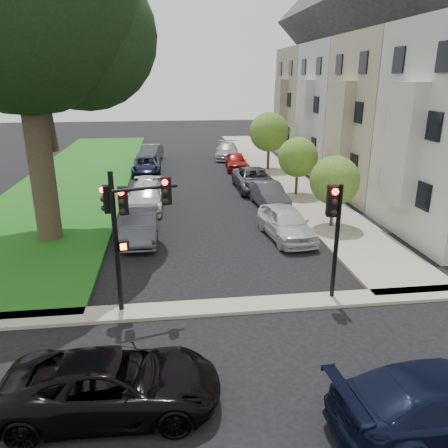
{
  "coord_description": "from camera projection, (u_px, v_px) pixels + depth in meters",
  "views": [
    {
      "loc": [
        -2.06,
        -10.98,
        7.43
      ],
      "look_at": [
        0.0,
        5.0,
        2.0
      ],
      "focal_mm": 35.0,
      "sensor_mm": 36.0,
      "label": 1
    }
  ],
  "objects": [
    {
      "name": "car_parked_3",
      "position": [
        236.0,
        161.0,
        36.72
      ],
      "size": [
        1.99,
        4.29,
        1.42
      ],
      "primitive_type": "imported",
      "rotation": [
        0.0,
        0.0,
        -0.08
      ],
      "color": "maroon",
      "rests_on": "ground"
    },
    {
      "name": "ground",
      "position": [
        245.0,
        341.0,
        12.94
      ],
      "size": [
        140.0,
        140.0,
        0.0
      ],
      "primitive_type": "plane",
      "color": "black",
      "rests_on": "ground"
    },
    {
      "name": "grass_strip",
      "position": [
        80.0,
        176.0,
        34.39
      ],
      "size": [
        8.0,
        44.0,
        0.12
      ],
      "primitive_type": "cube",
      "color": "#1E6017",
      "rests_on": "ground"
    },
    {
      "name": "traffic_signal_main",
      "position": [
        126.0,
        218.0,
        13.57
      ],
      "size": [
        2.33,
        0.7,
        4.76
      ],
      "color": "black",
      "rests_on": "ground"
    },
    {
      "name": "car_parked_8",
      "position": [
        147.0,
        166.0,
        35.14
      ],
      "size": [
        2.23,
        4.84,
        1.34
      ],
      "primitive_type": "imported",
      "rotation": [
        0.0,
        0.0,
        0.0
      ],
      "color": "black",
      "rests_on": "ground"
    },
    {
      "name": "car_parked_0",
      "position": [
        286.0,
        223.0,
        21.0
      ],
      "size": [
        2.27,
        4.71,
        1.55
      ],
      "primitive_type": "imported",
      "rotation": [
        0.0,
        0.0,
        0.1
      ],
      "color": "silver",
      "rests_on": "ground"
    },
    {
      "name": "sidewalk_right",
      "position": [
        275.0,
        170.0,
        36.29
      ],
      "size": [
        3.5,
        44.0,
        0.12
      ],
      "primitive_type": "cube",
      "color": "#A8A090",
      "rests_on": "ground"
    },
    {
      "name": "house_b",
      "position": [
        403.0,
        86.0,
        26.8
      ],
      "size": [
        7.7,
        7.55,
        15.97
      ],
      "color": "gray",
      "rests_on": "ground"
    },
    {
      "name": "house_c",
      "position": [
        353.0,
        84.0,
        33.85
      ],
      "size": [
        7.7,
        7.55,
        15.97
      ],
      "color": "silver",
      "rests_on": "ground"
    },
    {
      "name": "small_tree_a",
      "position": [
        335.0,
        181.0,
        21.91
      ],
      "size": [
        2.5,
        2.5,
        3.75
      ],
      "color": "black",
      "rests_on": "ground"
    },
    {
      "name": "small_tree_b",
      "position": [
        298.0,
        157.0,
        27.96
      ],
      "size": [
        2.56,
        2.56,
        3.84
      ],
      "color": "black",
      "rests_on": "ground"
    },
    {
      "name": "small_tree_c",
      "position": [
        269.0,
        132.0,
        35.58
      ],
      "size": [
        3.19,
        3.19,
        4.78
      ],
      "color": "black",
      "rests_on": "ground"
    },
    {
      "name": "car_parked_6",
      "position": [
        146.0,
        197.0,
        25.72
      ],
      "size": [
        2.31,
        5.21,
        1.49
      ],
      "primitive_type": "imported",
      "rotation": [
        0.0,
        0.0,
        -0.04
      ],
      "color": "silver",
      "rests_on": "ground"
    },
    {
      "name": "car_parked_4",
      "position": [
        227.0,
        151.0,
        41.79
      ],
      "size": [
        2.85,
        5.37,
        1.48
      ],
      "primitive_type": "imported",
      "rotation": [
        0.0,
        0.0,
        -0.16
      ],
      "color": "#999BA0",
      "rests_on": "ground"
    },
    {
      "name": "sidewalk_cross",
      "position": [
        235.0,
        306.0,
        14.8
      ],
      "size": [
        60.0,
        1.0,
        0.12
      ],
      "primitive_type": "cube",
      "color": "#A8A090",
      "rests_on": "ground"
    },
    {
      "name": "car_cross_far",
      "position": [
        447.0,
        402.0,
        9.46
      ],
      "size": [
        5.35,
        2.5,
        1.51
      ],
      "primitive_type": "imported",
      "rotation": [
        0.0,
        0.0,
        1.65
      ],
      "color": "black",
      "rests_on": "ground"
    },
    {
      "name": "car_parked_5",
      "position": [
        140.0,
        224.0,
        20.82
      ],
      "size": [
        1.62,
        4.65,
        1.53
      ],
      "primitive_type": "imported",
      "rotation": [
        0.0,
        0.0,
        -0.0
      ],
      "color": "#3F4247",
      "rests_on": "ground"
    },
    {
      "name": "car_parked_7",
      "position": [
        146.0,
        186.0,
        28.77
      ],
      "size": [
        1.68,
        3.8,
        1.27
      ],
      "primitive_type": "imported",
      "rotation": [
        0.0,
        0.0,
        -0.05
      ],
      "color": "silver",
      "rests_on": "ground"
    },
    {
      "name": "car_parked_2",
      "position": [
        254.0,
        179.0,
        30.03
      ],
      "size": [
        2.52,
        5.4,
        1.49
      ],
      "primitive_type": "imported",
      "rotation": [
        0.0,
        0.0,
        0.01
      ],
      "color": "#3F4247",
      "rests_on": "ground"
    },
    {
      "name": "car_parked_9",
      "position": [
        150.0,
        153.0,
        40.19
      ],
      "size": [
        2.43,
        4.87,
        1.53
      ],
      "primitive_type": "imported",
      "rotation": [
        0.0,
        0.0,
        -0.18
      ],
      "color": "#3F4247",
      "rests_on": "ground"
    },
    {
      "name": "traffic_signal_secondary",
      "position": [
        334.0,
        221.0,
        14.48
      ],
      "size": [
        0.54,
        0.44,
        4.14
      ],
      "color": "black",
      "rests_on": "ground"
    },
    {
      "name": "car_cross_near",
      "position": [
        113.0,
        383.0,
        10.11
      ],
      "size": [
        5.06,
        2.46,
        1.39
      ],
      "primitive_type": "imported",
      "rotation": [
        0.0,
        0.0,
        1.54
      ],
      "color": "black",
      "rests_on": "ground"
    },
    {
      "name": "house_d",
      "position": [
        321.0,
        83.0,
        40.9
      ],
      "size": [
        7.7,
        7.55,
        15.97
      ],
      "color": "gray",
      "rests_on": "ground"
    },
    {
      "name": "car_parked_1",
      "position": [
        269.0,
        195.0,
        26.31
      ],
      "size": [
        1.88,
        4.39,
        1.41
      ],
      "primitive_type": "imported",
      "rotation": [
        0.0,
        0.0,
        0.09
      ],
      "color": "#3F4247",
      "rests_on": "ground"
    }
  ]
}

